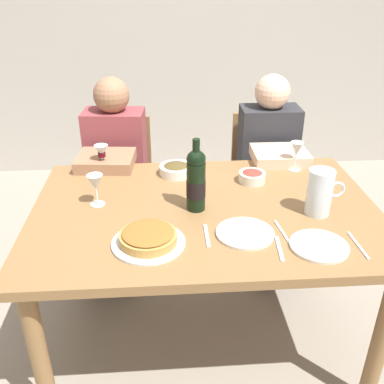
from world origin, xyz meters
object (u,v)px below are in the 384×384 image
at_px(salad_bowl, 252,176).
at_px(wine_glass_left_diner, 95,184).
at_px(olive_bowl, 176,169).
at_px(diner_left, 114,177).
at_px(wine_bottle, 196,180).
at_px(diner_right, 270,172).
at_px(dinner_plate_left_setting, 245,233).
at_px(chair_right, 261,173).
at_px(baked_tart, 148,238).
at_px(water_pitcher, 319,195).
at_px(dinner_plate_right_setting, 319,246).
at_px(dining_table, 205,226).
at_px(chair_left, 122,178).
at_px(wine_glass_centre, 297,150).
at_px(wine_glass_right_diner, 102,153).

relative_size(salad_bowl, wine_glass_left_diner, 0.90).
distance_m(olive_bowl, diner_left, 0.48).
bearing_deg(wine_bottle, wine_glass_left_diner, 171.76).
relative_size(diner_left, diner_right, 1.00).
bearing_deg(dinner_plate_left_setting, olive_bowl, 113.59).
height_order(wine_glass_left_diner, chair_right, wine_glass_left_diner).
xyz_separation_m(wine_bottle, baked_tart, (-0.20, -0.26, -0.11)).
bearing_deg(water_pitcher, chair_right, 91.04).
xyz_separation_m(wine_glass_left_diner, diner_left, (0.01, 0.58, -0.25)).
bearing_deg(dinner_plate_right_setting, wine_bottle, 143.21).
height_order(wine_glass_left_diner, dinner_plate_right_setting, wine_glass_left_diner).
relative_size(dining_table, salad_bowl, 11.56).
xyz_separation_m(chair_right, diner_right, (-0.00, -0.24, 0.12)).
height_order(olive_bowl, chair_left, chair_left).
bearing_deg(diner_left, water_pitcher, 147.58).
distance_m(wine_glass_centre, diner_right, 0.38).
relative_size(dining_table, chair_left, 1.72).
height_order(wine_glass_centre, chair_right, wine_glass_centre).
bearing_deg(wine_bottle, diner_left, 123.19).
distance_m(water_pitcher, chair_left, 1.36).
xyz_separation_m(salad_bowl, chair_left, (-0.69, 0.64, -0.29)).
distance_m(diner_left, diner_right, 0.91).
distance_m(wine_bottle, dinner_plate_right_setting, 0.56).
bearing_deg(dinner_plate_right_setting, baked_tart, 173.94).
xyz_separation_m(chair_left, diner_left, (-0.02, -0.24, 0.12)).
distance_m(chair_left, chair_right, 0.89).
relative_size(wine_glass_left_diner, chair_right, 0.17).
height_order(wine_bottle, dinner_plate_right_setting, wine_bottle).
xyz_separation_m(salad_bowl, wine_glass_right_diner, (-0.73, 0.18, 0.07)).
bearing_deg(chair_left, wine_glass_right_diner, 90.06).
xyz_separation_m(baked_tart, chair_left, (-0.20, 1.13, -0.29)).
height_order(chair_left, diner_left, diner_left).
relative_size(wine_glass_left_diner, dinner_plate_right_setting, 0.65).
distance_m(wine_glass_right_diner, diner_left, 0.33).
bearing_deg(wine_glass_centre, diner_left, 163.71).
xyz_separation_m(wine_glass_centre, dinner_plate_left_setting, (-0.36, -0.58, -0.10)).
distance_m(salad_bowl, wine_glass_centre, 0.29).
bearing_deg(wine_bottle, wine_glass_right_diner, 136.83).
bearing_deg(diner_left, chair_right, -160.09).
bearing_deg(wine_glass_right_diner, wine_bottle, -43.17).
relative_size(wine_glass_left_diner, wine_glass_centre, 0.96).
bearing_deg(olive_bowl, wine_bottle, -78.21).
bearing_deg(wine_glass_centre, dinner_plate_left_setting, -121.94).
bearing_deg(diner_right, wine_bottle, 53.37).
height_order(chair_left, diner_right, diner_right).
height_order(dining_table, baked_tart, baked_tart).
bearing_deg(wine_glass_left_diner, dining_table, -7.91).
height_order(wine_bottle, wine_glass_right_diner, wine_bottle).
relative_size(wine_glass_centre, dinner_plate_right_setting, 0.68).
bearing_deg(baked_tart, diner_left, 103.68).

